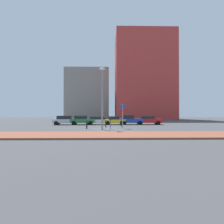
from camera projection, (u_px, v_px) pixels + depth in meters
ground_plane at (105, 129)px, 20.22m from camera, size 120.00×120.00×0.00m
sidewalk_brick at (103, 135)px, 13.66m from camera, size 40.00×4.19×0.14m
parked_car_silver at (66, 120)px, 27.07m from camera, size 4.20×2.14×1.49m
parked_car_green at (82, 120)px, 27.32m from camera, size 4.07×2.18×1.48m
parked_car_white at (98, 120)px, 27.75m from camera, size 4.63×1.98×1.32m
parked_car_yellow at (115, 120)px, 27.54m from camera, size 4.05×1.98×1.39m
parked_car_blue at (130, 120)px, 27.62m from camera, size 4.46×2.07×1.58m
parked_car_red at (148, 120)px, 27.63m from camera, size 4.35×2.14×1.43m
parking_sign_post at (123, 113)px, 20.52m from camera, size 0.60×0.13×3.08m
parking_meter at (110, 122)px, 19.09m from camera, size 0.18×0.14×1.40m
street_lamp at (102, 93)px, 19.10m from camera, size 0.70×0.36×7.26m
traffic_bollard_near at (121, 123)px, 23.14m from camera, size 0.12×0.12×1.05m
traffic_bollard_mid at (106, 124)px, 22.34m from camera, size 0.15×0.15×0.92m
traffic_bollard_far at (87, 125)px, 19.90m from camera, size 0.16×0.16×0.94m
building_colorful_midrise at (143, 77)px, 53.64m from camera, size 18.37×12.28×27.50m
building_under_construction at (89, 95)px, 59.08m from camera, size 14.64×12.55×17.08m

